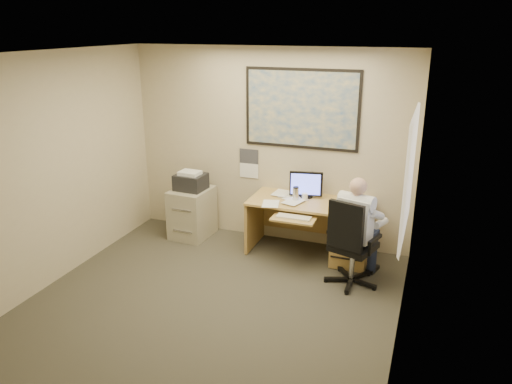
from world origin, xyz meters
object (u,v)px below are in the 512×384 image
(desk, at_px, (334,226))
(filing_cabinet, at_px, (192,208))
(office_chair, at_px, (353,260))
(person, at_px, (355,231))

(desk, bearing_deg, filing_cabinet, -179.76)
(desk, relative_size, filing_cabinet, 1.62)
(desk, distance_m, office_chair, 0.78)
(desk, height_order, office_chair, desk)
(office_chair, bearing_deg, desk, 136.04)
(filing_cabinet, xyz_separation_m, office_chair, (2.46, -0.67, -0.11))
(desk, xyz_separation_m, filing_cabinet, (-2.09, -0.01, -0.02))
(desk, xyz_separation_m, person, (0.35, -0.60, 0.22))
(filing_cabinet, bearing_deg, desk, 3.65)
(filing_cabinet, distance_m, person, 2.52)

